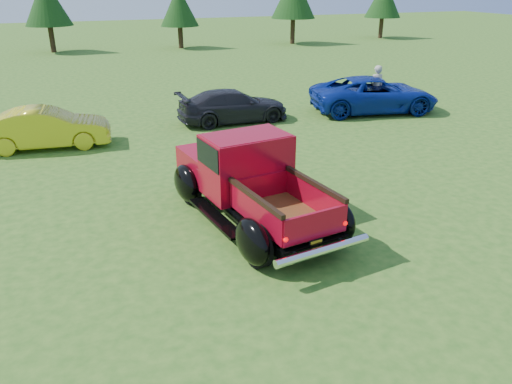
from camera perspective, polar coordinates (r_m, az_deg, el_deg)
name	(u,v)px	position (r m, az deg, el deg)	size (l,w,h in m)	color
ground	(233,242)	(9.98, -2.60, -5.69)	(120.00, 120.00, 0.00)	#2B5B1A
tree_mid_left	(46,1)	(39.33, -22.85, 19.43)	(3.20, 3.20, 5.00)	#332114
tree_mid_right	(179,6)	(39.33, -8.81, 20.25)	(2.82, 2.82, 4.40)	#332114
pickup_truck	(246,178)	(10.73, -1.11, 1.62)	(2.89, 5.16, 1.83)	black
show_car_yellow	(47,128)	(16.63, -22.81, 6.74)	(1.30, 3.73, 1.23)	gold
show_car_grey	(233,106)	(18.32, -2.63, 9.81)	(1.63, 4.02, 1.17)	black
show_car_blue	(374,95)	(20.24, 13.35, 10.79)	(2.26, 4.90, 1.36)	navy
spectator	(376,87)	(20.72, 13.54, 11.56)	(0.63, 0.41, 1.72)	#B3AC9B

